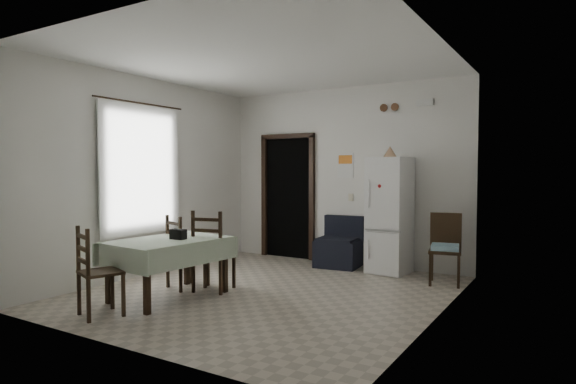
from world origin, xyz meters
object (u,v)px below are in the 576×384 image
(fridge, at_px, (390,215))
(corner_chair, at_px, (445,249))
(dining_table, at_px, (169,268))
(dining_chair_far_left, at_px, (186,251))
(dining_chair_near_head, at_px, (101,271))
(navy_seat, at_px, (338,242))
(dining_chair_far_right, at_px, (214,250))

(fridge, relative_size, corner_chair, 1.82)
(dining_table, relative_size, dining_chair_far_left, 1.43)
(fridge, height_order, dining_chair_far_left, fridge)
(dining_chair_near_head, bearing_deg, fridge, -96.57)
(navy_seat, relative_size, corner_chair, 0.84)
(navy_seat, bearing_deg, dining_chair_near_head, -111.58)
(fridge, bearing_deg, navy_seat, -174.77)
(corner_chair, distance_m, dining_chair_near_head, 4.33)
(corner_chair, relative_size, dining_table, 0.70)
(corner_chair, distance_m, dining_chair_far_left, 3.46)
(dining_chair_near_head, bearing_deg, dining_chair_far_left, -66.08)
(dining_chair_far_left, bearing_deg, dining_chair_far_right, -150.13)
(corner_chair, height_order, dining_chair_far_left, dining_chair_far_left)
(navy_seat, xyz_separation_m, dining_chair_far_left, (-1.11, -2.29, 0.08))
(corner_chair, xyz_separation_m, dining_chair_far_left, (-2.86, -1.95, 0.00))
(dining_chair_far_right, bearing_deg, dining_chair_far_left, -0.82)
(navy_seat, distance_m, dining_chair_far_right, 2.32)
(fridge, bearing_deg, dining_table, -117.64)
(dining_chair_far_left, distance_m, dining_chair_near_head, 1.38)
(dining_table, distance_m, dining_chair_far_right, 0.63)
(corner_chair, bearing_deg, dining_chair_near_head, -140.99)
(dining_table, bearing_deg, dining_chair_far_right, 73.16)
(navy_seat, xyz_separation_m, dining_chair_near_head, (-1.03, -3.67, 0.08))
(corner_chair, relative_size, dining_chair_far_right, 0.92)
(navy_seat, distance_m, dining_chair_far_left, 2.55)
(dining_chair_far_left, bearing_deg, dining_chair_near_head, 111.62)
(navy_seat, relative_size, dining_chair_near_head, 0.84)
(dining_table, bearing_deg, dining_chair_far_left, 115.16)
(dining_chair_far_left, height_order, dining_chair_far_right, dining_chair_far_right)
(dining_table, distance_m, dining_chair_near_head, 0.91)
(dining_table, relative_size, dining_chair_far_right, 1.32)
(dining_table, xyz_separation_m, dining_chair_far_left, (-0.17, 0.48, 0.12))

